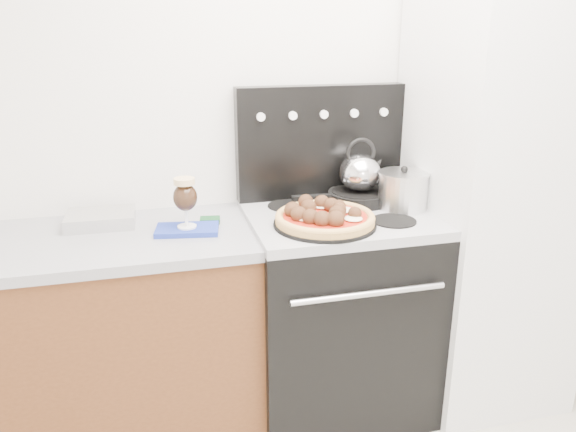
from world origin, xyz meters
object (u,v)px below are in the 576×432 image
object	(u,v)px
stock_pot	(403,192)
fridge	(491,196)
oven_mitt	(187,230)
beer_glass	(186,203)
base_cabinet	(75,348)
skillet	(359,197)
pizza	(325,216)
stove_body	(336,315)
tea_kettle	(360,170)
pizza_pan	(325,224)

from	to	relation	value
stock_pot	fridge	bearing A→B (deg)	-3.50
oven_mitt	beer_glass	bearing A→B (deg)	0.00
base_cabinet	fridge	bearing A→B (deg)	-1.59
fridge	oven_mitt	xyz separation A→B (m)	(-1.33, 0.01, -0.04)
oven_mitt	skillet	world-z (taller)	skillet
oven_mitt	skillet	distance (m)	0.78
beer_glass	pizza	world-z (taller)	beer_glass
fridge	base_cabinet	bearing A→B (deg)	178.41
beer_glass	pizza	bearing A→B (deg)	-12.36
stove_body	skillet	world-z (taller)	skillet
skillet	fridge	bearing A→B (deg)	-15.49
base_cabinet	tea_kettle	world-z (taller)	tea_kettle
base_cabinet	pizza	world-z (taller)	pizza
base_cabinet	tea_kettle	bearing A→B (deg)	4.85
tea_kettle	stock_pot	xyz separation A→B (m)	(0.15, -0.13, -0.07)
base_cabinet	fridge	size ratio (longest dim) A/B	0.76
fridge	tea_kettle	distance (m)	0.59
stove_body	fridge	distance (m)	0.87
base_cabinet	pizza	xyz separation A→B (m)	(1.00, -0.15, 0.53)
stove_body	pizza	distance (m)	0.55
oven_mitt	tea_kettle	distance (m)	0.80
beer_glass	pizza_pan	world-z (taller)	beer_glass
stove_body	fridge	world-z (taller)	fridge
stove_body	pizza_pan	size ratio (longest dim) A/B	2.17
oven_mitt	pizza_pan	size ratio (longest dim) A/B	0.60
base_cabinet	pizza_pan	xyz separation A→B (m)	(1.00, -0.15, 0.50)
fridge	tea_kettle	bearing A→B (deg)	164.51
skillet	base_cabinet	bearing A→B (deg)	-175.15
skillet	stock_pot	distance (m)	0.20
skillet	stock_pot	bearing A→B (deg)	-41.56
skillet	stock_pot	size ratio (longest dim) A/B	1.33
stove_body	skillet	size ratio (longest dim) A/B	3.22
stove_body	stock_pot	size ratio (longest dim) A/B	4.27
oven_mitt	tea_kettle	xyz separation A→B (m)	(0.77, 0.14, 0.16)
skillet	beer_glass	bearing A→B (deg)	-169.57
base_cabinet	beer_glass	size ratio (longest dim) A/B	7.19
beer_glass	oven_mitt	bearing A→B (deg)	0.00
stove_body	skillet	xyz separation A→B (m)	(0.14, 0.13, 0.50)
base_cabinet	stock_pot	size ratio (longest dim) A/B	7.04
stove_body	beer_glass	distance (m)	0.86
beer_glass	pizza_pan	xyz separation A→B (m)	(0.53, -0.12, -0.09)
oven_mitt	beer_glass	world-z (taller)	beer_glass
beer_glass	stock_pot	bearing A→B (deg)	0.72
pizza_pan	tea_kettle	distance (m)	0.38
stove_body	tea_kettle	bearing A→B (deg)	43.19
pizza_pan	stock_pot	distance (m)	0.42
oven_mitt	tea_kettle	size ratio (longest dim) A/B	1.20
tea_kettle	stock_pot	bearing A→B (deg)	-48.26
beer_glass	stock_pot	distance (m)	0.92
beer_glass	skillet	world-z (taller)	beer_glass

